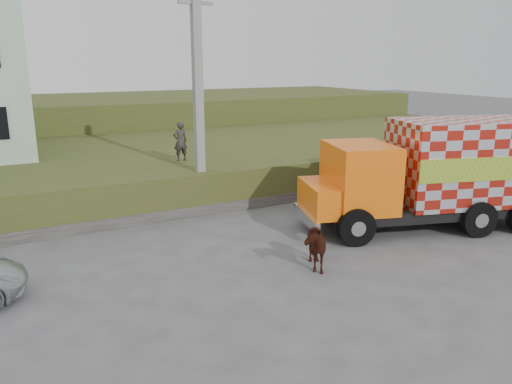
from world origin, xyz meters
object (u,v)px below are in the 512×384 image
utility_pole (198,99)px  cargo_truck (437,173)px  cow (312,244)px  pedestrian (180,141)px

utility_pole → cargo_truck: bearing=-39.9°
utility_pole → cow: utility_pole is taller
cargo_truck → utility_pole: bearing=156.8°
utility_pole → cargo_truck: size_ratio=0.97×
cargo_truck → cow: 5.68m
utility_pole → pedestrian: (0.04, 2.16, -1.80)m
utility_pole → cargo_truck: 8.37m
utility_pole → pedestrian: bearing=88.9°
cargo_truck → pedestrian: cargo_truck is taller
cargo_truck → pedestrian: 9.58m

